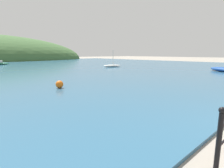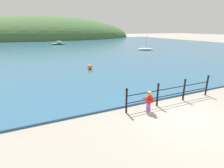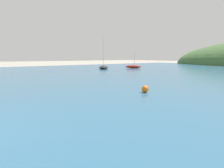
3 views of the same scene
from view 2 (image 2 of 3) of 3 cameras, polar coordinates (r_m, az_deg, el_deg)
The scene contains 8 objects.
ground_plane at distance 8.47m, azimuth 22.85°, elevation -10.01°, with size 200.00×200.00×0.00m, color gray.
water at distance 37.51m, azimuth -16.07°, elevation 11.49°, with size 80.00×60.00×0.10m, color #2D5B7A.
far_hillside at distance 72.42m, azimuth -20.77°, elevation 13.75°, with size 66.65×36.66×16.11m.
iron_railing at distance 9.50m, azimuth 18.85°, elevation -2.28°, with size 5.42×0.12×1.21m.
child_in_coat at distance 8.22m, azimuth 12.04°, elevation -5.11°, with size 0.39×0.53×1.00m.
boat_mid_harbor at distance 31.16m, azimuth 10.85°, elevation 11.16°, with size 2.75×1.82×2.53m.
boat_blue_hull at distance 43.19m, azimuth -17.18°, elevation 12.55°, with size 3.74×1.67×0.78m.
mooring_buoy at distance 16.26m, azimuth -7.26°, elevation 5.51°, with size 0.45×0.45×0.45m, color orange.
Camera 2 is at (-5.82, -4.87, 3.75)m, focal length 28.00 mm.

